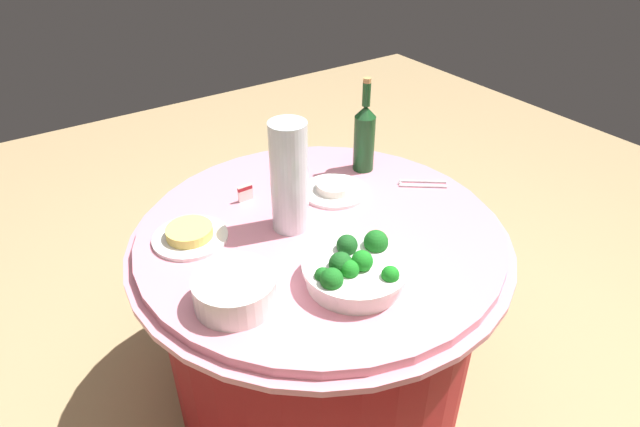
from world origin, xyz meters
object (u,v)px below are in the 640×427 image
at_px(decorative_fruit_vase, 289,184).
at_px(label_placard_front, 245,192).
at_px(serving_tongs, 421,184).
at_px(food_plate_noodles, 190,235).
at_px(broccoli_bowl, 355,269).
at_px(wine_bottle, 364,136).
at_px(food_plate_rice, 334,189).
at_px(plate_stack, 235,290).

distance_m(decorative_fruit_vase, label_placard_front, 0.24).
bearing_deg(serving_tongs, food_plate_noodles, -10.81).
bearing_deg(broccoli_bowl, wine_bottle, -130.11).
distance_m(wine_bottle, label_placard_front, 0.46).
bearing_deg(label_placard_front, food_plate_noodles, 23.21).
bearing_deg(wine_bottle, label_placard_front, -5.68).
bearing_deg(food_plate_rice, label_placard_front, -24.77).
xyz_separation_m(serving_tongs, food_plate_noodles, (0.78, -0.15, 0.01)).
bearing_deg(broccoli_bowl, label_placard_front, -84.85).
xyz_separation_m(broccoli_bowl, wine_bottle, (-0.40, -0.48, 0.09)).
distance_m(plate_stack, decorative_fruit_vase, 0.37).
relative_size(plate_stack, serving_tongs, 1.37).
distance_m(plate_stack, wine_bottle, 0.79).
distance_m(plate_stack, serving_tongs, 0.81).
bearing_deg(food_plate_rice, broccoli_bowl, 61.13).
xyz_separation_m(broccoli_bowl, decorative_fruit_vase, (0.00, -0.31, 0.11)).
relative_size(decorative_fruit_vase, food_plate_rice, 1.55).
relative_size(wine_bottle, decorative_fruit_vase, 0.99).
bearing_deg(wine_bottle, decorative_fruit_vase, 22.03).
distance_m(decorative_fruit_vase, serving_tongs, 0.52).
xyz_separation_m(wine_bottle, food_plate_noodles, (0.68, 0.06, -0.11)).
bearing_deg(broccoli_bowl, food_plate_noodles, -56.22).
bearing_deg(food_plate_noodles, plate_stack, 87.96).
bearing_deg(broccoli_bowl, plate_stack, -19.59).
bearing_deg(food_plate_noodles, broccoli_bowl, 123.78).
height_order(wine_bottle, food_plate_noodles, wine_bottle).
bearing_deg(decorative_fruit_vase, food_plate_noodles, -21.09).
xyz_separation_m(decorative_fruit_vase, label_placard_front, (0.04, -0.21, -0.12)).
bearing_deg(decorative_fruit_vase, broccoli_bowl, 90.47).
distance_m(broccoli_bowl, wine_bottle, 0.63).
relative_size(broccoli_bowl, food_plate_noodles, 1.27).
distance_m(wine_bottle, food_plate_noodles, 0.70).
bearing_deg(label_placard_front, plate_stack, 59.50).
bearing_deg(food_plate_rice, plate_stack, 29.86).
xyz_separation_m(decorative_fruit_vase, serving_tongs, (-0.50, 0.04, -0.14)).
height_order(plate_stack, wine_bottle, wine_bottle).
height_order(wine_bottle, label_placard_front, wine_bottle).
bearing_deg(wine_bottle, broccoli_bowl, 49.89).
bearing_deg(food_plate_noodles, wine_bottle, -175.31).
bearing_deg(wine_bottle, food_plate_rice, 23.32).
bearing_deg(decorative_fruit_vase, serving_tongs, 175.33).
bearing_deg(food_plate_noodles, decorative_fruit_vase, 158.91).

